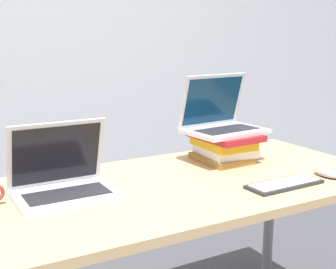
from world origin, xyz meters
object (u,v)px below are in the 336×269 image
Objects in this scene: laptop_left at (63,181)px; laptop_on_books at (221,120)px; mouse at (327,173)px; book_stack at (224,146)px; wireless_keyboard at (285,184)px.

laptop_left is 0.72m from laptop_on_books.
laptop_on_books is 0.47m from mouse.
laptop_left is 0.96m from mouse.
laptop_left reaches higher than book_stack.
laptop_on_books is at bearing 118.08° from mouse.
laptop_on_books is at bearing 89.17° from wireless_keyboard.
wireless_keyboard is at bearing -91.71° from book_stack.
wireless_keyboard is (-0.01, -0.37, -0.06)m from book_stack.
book_stack is 2.46× the size of mouse.
laptop_left is at bearing -173.18° from book_stack.
wireless_keyboard is 2.51× the size of mouse.
laptop_left reaches higher than wireless_keyboard.
mouse is at bearing -61.92° from laptop_on_books.
wireless_keyboard is (0.70, -0.29, -0.04)m from laptop_left.
book_stack is 0.98× the size of wireless_keyboard.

